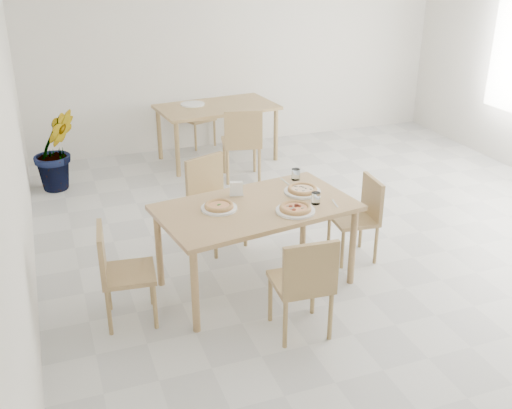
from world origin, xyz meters
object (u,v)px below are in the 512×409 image
object	(u,v)px
main_table	(256,214)
tumbler_a	(316,198)
plate_margherita	(219,208)
plate_mushroom	(302,192)
pizza_margherita	(219,206)
chair_east	(361,213)
tumbler_b	(296,174)
second_table	(217,112)
napkin_holder	(236,189)
plate_empty	(193,104)
plate_pepperoni	(295,211)
potted_plant	(56,150)
chair_back_s	(242,139)
pizza_pepperoni	(295,208)
pizza_mushroom	(302,189)
chair_west	(118,268)
chair_south	(305,280)
chair_north	(212,195)
chair_back_n	(194,114)

from	to	relation	value
main_table	tumbler_a	size ratio (longest dim) A/B	17.45
plate_margherita	plate_mushroom	xyz separation A→B (m)	(0.78, 0.08, 0.00)
pizza_margherita	chair_east	bearing A→B (deg)	3.77
tumbler_a	tumbler_b	world-z (taller)	tumbler_b
second_table	plate_margherita	bearing A→B (deg)	-112.27
tumbler_b	napkin_holder	world-z (taller)	napkin_holder
main_table	plate_empty	bearing A→B (deg)	75.62
plate_empty	plate_pepperoni	bearing A→B (deg)	-91.35
plate_margherita	potted_plant	world-z (taller)	potted_plant
plate_empty	potted_plant	distance (m)	1.89
chair_east	potted_plant	distance (m)	3.74
main_table	chair_back_s	size ratio (longest dim) A/B	1.87
pizza_margherita	tumbler_a	size ratio (longest dim) A/B	2.45
pizza_margherita	potted_plant	bearing A→B (deg)	112.13
chair_east	pizza_pepperoni	bearing A→B (deg)	-62.08
plate_margherita	pizza_mushroom	size ratio (longest dim) A/B	0.95
chair_west	plate_margherita	bearing A→B (deg)	-71.38
plate_mushroom	tumbler_b	xyz separation A→B (m)	(0.07, 0.30, 0.04)
plate_pepperoni	pizza_mushroom	world-z (taller)	pizza_mushroom
main_table	plate_pepperoni	xyz separation A→B (m)	(0.26, -0.22, 0.08)
chair_south	plate_empty	distance (m)	4.20
pizza_margherita	chair_back_s	world-z (taller)	chair_back_s
pizza_pepperoni	tumbler_a	xyz separation A→B (m)	(0.22, 0.09, 0.02)
pizza_margherita	plate_empty	size ratio (longest dim) A/B	0.76
plate_mushroom	pizza_pepperoni	world-z (taller)	pizza_pepperoni
plate_empty	pizza_margherita	bearing A→B (deg)	-101.07
chair_north	tumbler_a	xyz separation A→B (m)	(0.60, -1.01, 0.29)
chair_west	chair_back_s	size ratio (longest dim) A/B	0.88
chair_south	pizza_pepperoni	world-z (taller)	chair_south
plate_pepperoni	pizza_margherita	size ratio (longest dim) A/B	1.32
plate_margherita	chair_back_n	distance (m)	4.01
pizza_mushroom	chair_back_s	bearing A→B (deg)	84.50
main_table	chair_west	xyz separation A→B (m)	(-1.18, -0.15, -0.20)
pizza_margherita	tumbler_b	world-z (taller)	tumbler_b
chair_east	pizza_margherita	world-z (taller)	pizza_margherita
napkin_holder	chair_back_n	bearing A→B (deg)	93.56
chair_north	pizza_margherita	xyz separation A→B (m)	(-0.18, -0.84, 0.27)
chair_north	plate_margherita	world-z (taller)	chair_north
chair_south	tumbler_b	world-z (taller)	tumbler_b
chair_west	potted_plant	world-z (taller)	potted_plant
main_table	chair_east	distance (m)	1.11
chair_north	second_table	xyz separation A→B (m)	(0.75, 2.33, 0.16)
chair_west	potted_plant	size ratio (longest dim) A/B	0.83
second_table	napkin_holder	bearing A→B (deg)	-109.43
chair_east	chair_south	bearing A→B (deg)	-41.70
tumbler_a	pizza_margherita	bearing A→B (deg)	167.59
chair_south	plate_mushroom	world-z (taller)	chair_south
pizza_mushroom	chair_east	bearing A→B (deg)	0.87
chair_west	pizza_mushroom	world-z (taller)	chair_west
plate_mushroom	potted_plant	size ratio (longest dim) A/B	0.33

